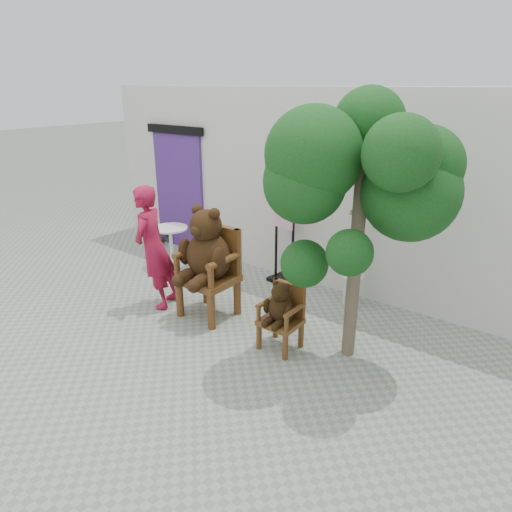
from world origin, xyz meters
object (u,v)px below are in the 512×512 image
Objects in this scene: chair_big at (208,256)px; person at (154,248)px; stool_bucket at (354,263)px; cafe_table at (171,242)px; tree at (362,170)px; chair_small at (281,310)px; display_stand at (284,248)px.

person is at bearing -164.73° from chair_big.
cafe_table is at bearing -170.07° from stool_bucket.
tree is at bearing 4.50° from chair_big.
person is at bearing -176.53° from chair_small.
tree is at bearing -27.95° from display_stand.
tree reaches higher than display_stand.
display_stand is 1.04× the size of stool_bucket.
chair_small is 0.58× the size of display_stand.
chair_small is 1.89m from tree.
chair_small is 3.23m from cafe_table.
person is at bearing -172.33° from tree.
person is 1.20× the size of stool_bucket.
cafe_table is (-1.78, 0.95, -0.44)m from chair_big.
person reaches higher than display_stand.
chair_big is 2.07m from cafe_table.
tree reaches higher than person.
stool_bucket is (1.42, 1.51, -0.23)m from chair_big.
display_stand is 1.23m from stool_bucket.
chair_big is 1.03× the size of display_stand.
tree reaches higher than cafe_table.
display_stand reaches higher than stool_bucket.
chair_big is at bearing -133.22° from stool_bucket.
chair_small reaches higher than cafe_table.
display_stand is 2.83m from tree.
person is 3.18m from tree.
display_stand is 0.50× the size of tree.
display_stand is (1.02, 1.77, -0.29)m from person.
cafe_table is at bearing -164.04° from person.
chair_small is at bearing -4.38° from chair_big.
stool_bucket is at bearing 7.43° from display_stand.
tree is (0.76, 0.26, 1.71)m from chair_small.
person reaches higher than chair_big.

